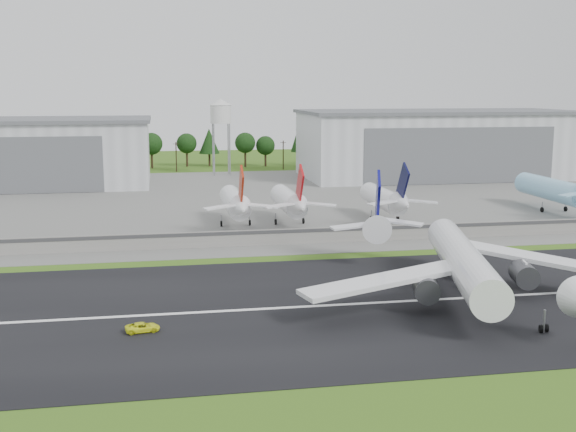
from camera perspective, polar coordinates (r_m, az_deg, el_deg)
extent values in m
plane|color=#345915|center=(104.70, 6.63, -8.56)|extent=(600.00, 600.00, 0.00)
cube|color=black|center=(113.82, 5.17, -6.97)|extent=(320.00, 60.00, 0.10)
cube|color=white|center=(113.81, 5.17, -6.94)|extent=(220.00, 1.00, 0.02)
cube|color=slate|center=(219.37, -2.46, 1.33)|extent=(320.00, 150.00, 0.10)
cube|color=gray|center=(155.91, 0.80, -1.62)|extent=(240.00, 0.50, 3.50)
cube|color=#38383A|center=(155.37, 0.82, -1.19)|extent=(240.00, 0.12, 0.70)
cube|color=silver|center=(265.68, -21.28, 4.55)|extent=(95.00, 42.00, 22.00)
cube|color=#595B60|center=(264.96, -21.44, 7.05)|extent=(97.00, 44.00, 1.20)
cube|color=silver|center=(280.81, 11.64, 5.50)|extent=(100.00, 45.00, 24.00)
cube|color=#595B60|center=(280.14, 11.73, 8.06)|extent=(102.00, 47.00, 1.20)
cube|color=#595B60|center=(260.16, 13.48, 4.66)|extent=(70.00, 0.30, 19.68)
cylinder|color=#99999E|center=(278.64, -5.86, 5.20)|extent=(0.50, 0.50, 20.00)
cylinder|color=#99999E|center=(285.11, -4.74, 5.33)|extent=(0.50, 0.50, 20.00)
cylinder|color=silver|center=(281.07, -5.34, 8.01)|extent=(8.00, 8.00, 7.00)
cone|color=silver|center=(280.95, -5.35, 8.97)|extent=(8.40, 8.40, 2.40)
cylinder|color=white|center=(118.16, 13.66, -3.49)|extent=(16.42, 44.08, 5.80)
cone|color=white|center=(139.18, 6.97, -0.74)|extent=(7.55, 10.08, 5.51)
cube|color=#0B0B66|center=(137.87, 7.12, 1.38)|extent=(2.83, 9.37, 11.13)
cube|color=white|center=(126.57, 19.57, -3.27)|extent=(24.42, 22.87, 2.65)
cylinder|color=#333338|center=(122.18, 18.15, -4.43)|extent=(5.03, 6.26, 3.80)
cube|color=white|center=(141.33, 8.81, -0.46)|extent=(9.32, 7.51, 0.98)
cube|color=white|center=(108.29, 8.01, -4.97)|extent=(28.49, 12.01, 2.65)
cylinder|color=#333338|center=(110.49, 10.83, -5.61)|extent=(5.03, 6.26, 3.80)
cube|color=white|center=(136.18, 5.28, -0.78)|extent=(9.19, 3.79, 0.98)
cube|color=#99999E|center=(116.28, 14.79, -6.05)|extent=(17.06, 31.54, 3.20)
cylinder|color=black|center=(119.18, 10.95, -5.93)|extent=(0.76, 1.55, 1.50)
imported|color=yellow|center=(102.76, -11.42, -8.61)|extent=(5.01, 2.89, 1.31)
cylinder|color=white|center=(177.94, -4.25, 1.10)|extent=(5.40, 24.00, 5.40)
cone|color=white|center=(162.57, -3.68, 0.62)|extent=(5.13, 7.00, 5.13)
cube|color=#9E210C|center=(162.35, -3.72, 2.32)|extent=(0.45, 8.59, 10.02)
cylinder|color=#99999E|center=(176.36, -5.30, -0.38)|extent=(0.32, 0.32, 3.00)
cylinder|color=#99999E|center=(177.08, -3.04, -0.31)|extent=(0.32, 0.32, 3.00)
cylinder|color=black|center=(176.49, -5.29, -0.60)|extent=(0.40, 1.40, 1.40)
cylinder|color=white|center=(179.83, 0.01, 1.21)|extent=(5.28, 24.00, 5.28)
cone|color=white|center=(164.63, 0.97, 0.73)|extent=(5.01, 7.00, 5.01)
cube|color=#A70C11|center=(164.41, 0.94, 2.41)|extent=(0.45, 8.59, 10.02)
cylinder|color=#99999E|center=(177.99, -0.98, -0.24)|extent=(0.32, 0.32, 3.00)
cylinder|color=#99999E|center=(179.23, 1.23, -0.17)|extent=(0.32, 0.32, 3.00)
cylinder|color=black|center=(178.11, -0.98, -0.46)|extent=(0.40, 1.40, 1.40)
cylinder|color=white|center=(185.74, 7.49, 1.39)|extent=(5.21, 24.00, 5.21)
cone|color=white|center=(171.07, 9.07, 0.95)|extent=(4.95, 7.00, 4.95)
cube|color=black|center=(170.85, 9.06, 2.57)|extent=(0.45, 8.59, 10.02)
cylinder|color=#99999E|center=(183.48, 6.61, 0.01)|extent=(0.32, 0.32, 3.00)
cylinder|color=#99999E|center=(185.61, 8.68, 0.07)|extent=(0.32, 0.32, 3.00)
cylinder|color=black|center=(183.60, 6.60, -0.21)|extent=(0.40, 1.40, 1.40)
cylinder|color=#8BCBF0|center=(210.49, 20.08, 1.99)|extent=(6.05, 30.00, 6.05)
cylinder|color=#99999E|center=(207.68, 19.44, 0.67)|extent=(0.32, 0.32, 3.00)
cylinder|color=#99999E|center=(211.22, 21.09, 0.72)|extent=(0.32, 0.32, 3.00)
cylinder|color=black|center=(207.78, 19.43, 0.48)|extent=(0.40, 1.40, 1.40)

